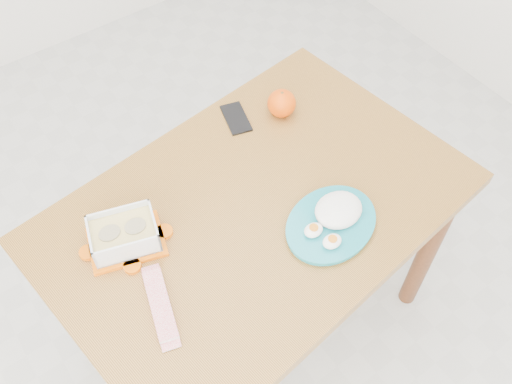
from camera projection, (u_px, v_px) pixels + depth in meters
ground at (215, 295)px, 2.18m from camera, size 3.50×3.50×0.00m
dining_table at (256, 228)px, 1.60m from camera, size 1.19×0.87×0.75m
food_container at (124, 235)px, 1.41m from camera, size 0.22×0.19×0.08m
orange_fruit at (282, 103)px, 1.68m from camera, size 0.08×0.08×0.08m
rice_plate at (334, 218)px, 1.46m from camera, size 0.31×0.31×0.07m
candy_bar at (160, 305)px, 1.33m from camera, size 0.10×0.19×0.02m
smartphone at (236, 118)px, 1.70m from camera, size 0.09×0.14×0.01m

